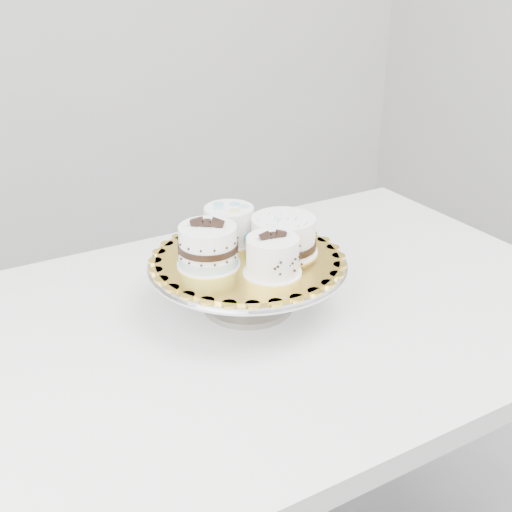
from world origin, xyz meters
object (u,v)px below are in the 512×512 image
cake_banded (208,247)px  cake_dots (229,224)px  cake_ribbon (284,236)px  table (270,338)px  cake_swirl (273,257)px  cake_stand (248,275)px  cake_board (248,259)px

cake_banded → cake_dots: bearing=80.4°
cake_dots → cake_ribbon: bearing=-60.1°
table → cake_dots: bearing=104.3°
cake_swirl → table: bearing=71.4°
cake_stand → cake_banded: size_ratio=2.55×
table → cake_stand: size_ratio=3.46×
cake_stand → cake_swirl: size_ratio=3.51×
cake_banded → cake_ribbon: (0.15, -0.02, -0.00)m
cake_board → cake_dots: 0.09m
cake_dots → cake_board: bearing=-99.4°
table → cake_dots: 0.24m
cake_banded → cake_dots: 0.11m
table → cake_swirl: cake_swirl is taller
cake_stand → cake_dots: bearing=86.8°
cake_swirl → cake_banded: cake_banded is taller
cake_stand → cake_ribbon: (0.07, -0.01, 0.07)m
table → cake_board: 0.18m
table → cake_swirl: size_ratio=12.18×
cake_board → cake_swirl: bearing=-83.6°
cake_stand → table: bearing=-37.5°
cake_stand → cake_ribbon: bearing=-7.5°
cake_swirl → cake_dots: (-0.00, 0.16, 0.00)m
table → cake_stand: (-0.04, 0.03, 0.14)m
cake_board → cake_swirl: (0.01, -0.08, 0.04)m
table → cake_dots: (-0.03, 0.11, 0.21)m
cake_ribbon → cake_dots: bearing=147.8°
cake_swirl → cake_ribbon: size_ratio=0.68×
cake_banded → table: bearing=19.9°
table → cake_board: (-0.04, 0.03, 0.17)m
cake_swirl → cake_banded: (-0.09, 0.09, 0.00)m
cake_board → cake_banded: bearing=173.6°
table → cake_dots: size_ratio=10.98×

